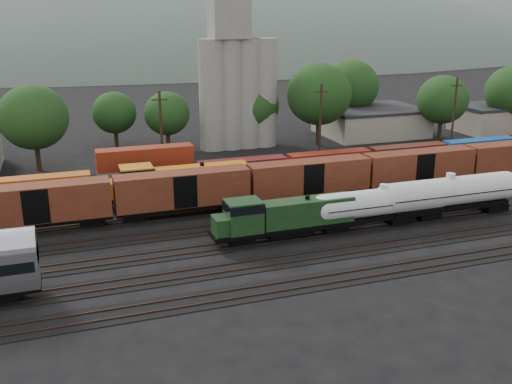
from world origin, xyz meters
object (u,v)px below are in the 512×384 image
object	(u,v)px
orange_locomotive	(177,182)
grain_silo	(237,81)
green_locomotive	(281,217)
tank_car_a	(383,203)

from	to	relation	value
orange_locomotive	grain_silo	size ratio (longest dim) A/B	0.65
orange_locomotive	green_locomotive	bearing A→B (deg)	-63.02
tank_car_a	orange_locomotive	world-z (taller)	orange_locomotive
green_locomotive	orange_locomotive	size ratio (longest dim) A/B	0.86
green_locomotive	grain_silo	world-z (taller)	grain_silo
tank_car_a	grain_silo	size ratio (longest dim) A/B	0.58
green_locomotive	grain_silo	bearing A→B (deg)	78.82
orange_locomotive	grain_silo	distance (m)	31.58
tank_car_a	orange_locomotive	distance (m)	24.44
green_locomotive	orange_locomotive	distance (m)	16.83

